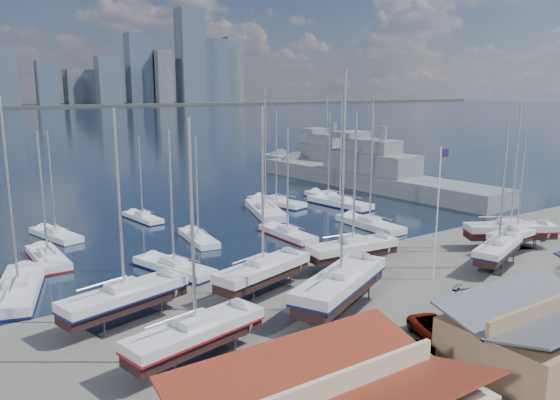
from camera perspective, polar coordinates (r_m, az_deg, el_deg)
ground at (r=51.17m, az=9.62°, el=-9.06°), size 1400.00×1400.00×0.00m
shed_grey at (r=41.24m, az=25.55°, el=-12.03°), size 12.60×8.40×4.17m
sailboat_cradle_0 at (r=44.34m, az=-15.90°, el=-9.74°), size 10.63×5.33×16.51m
sailboat_cradle_1 at (r=37.33m, az=-8.81°, el=-13.61°), size 10.37×4.87×16.16m
sailboat_cradle_2 at (r=48.57m, az=-1.78°, el=-7.40°), size 10.50×5.61×16.47m
sailboat_cradle_3 at (r=45.26m, az=6.35°, el=-8.71°), size 12.40×8.37×19.35m
sailboat_cradle_4 at (r=55.74m, az=7.62°, el=-5.03°), size 9.85×3.57×15.77m
sailboat_cradle_5 at (r=59.50m, az=21.83°, el=-4.76°), size 9.40×5.34×14.76m
sailboat_cradle_6 at (r=67.42m, az=22.92°, el=-2.92°), size 10.16×7.49×16.29m
sailboat_cradle_7 at (r=66.25m, az=23.49°, el=-3.33°), size 8.43×2.76×13.77m
sailboat_moored_0 at (r=53.83m, az=-25.60°, el=-8.66°), size 6.65×12.60×18.15m
sailboat_moored_1 at (r=62.53m, az=-23.07°, el=-5.72°), size 2.88×9.72×14.46m
sailboat_moored_2 at (r=71.86m, az=-22.37°, el=-3.48°), size 4.69×9.36×13.61m
sailboat_moored_3 at (r=55.64m, az=-11.00°, el=-7.07°), size 5.47×10.28×14.80m
sailboat_moored_4 at (r=65.79m, az=-8.52°, el=-4.05°), size 3.46×8.92×13.11m
sailboat_moored_5 at (r=77.73m, az=-14.15°, el=-1.87°), size 3.29×8.35×12.14m
sailboat_moored_6 at (r=66.96m, az=0.79°, el=-3.66°), size 2.68×9.30×13.88m
sailboat_moored_7 at (r=78.96m, az=-1.53°, el=-1.30°), size 7.33×12.89×18.78m
sailboat_moored_8 at (r=85.23m, az=-0.39°, el=-0.35°), size 5.28×10.72×15.44m
sailboat_moored_9 at (r=72.38m, az=9.34°, el=-2.64°), size 3.13×10.61×15.95m
sailboat_moored_10 at (r=84.90m, az=6.27°, el=-0.47°), size 4.57×11.66×16.98m
sailboat_moored_11 at (r=89.63m, az=5.06°, el=0.19°), size 2.95×9.95×14.81m
naval_ship_east at (r=101.96m, az=9.39°, el=2.24°), size 11.93×53.42×18.77m
naval_ship_west at (r=119.68m, az=4.83°, el=3.71°), size 8.59×41.41×17.70m
car_a at (r=38.08m, az=12.64°, el=-15.36°), size 2.51×4.92×1.60m
car_b at (r=37.94m, az=12.90°, el=-15.48°), size 5.01×2.19×1.60m
car_c at (r=41.98m, az=16.18°, el=-13.00°), size 3.96×5.85×1.49m
car_d at (r=49.07m, az=20.50°, el=-9.69°), size 3.58×5.22×1.40m
flagpole at (r=52.77m, az=16.24°, el=-0.39°), size 1.12×0.12×12.73m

